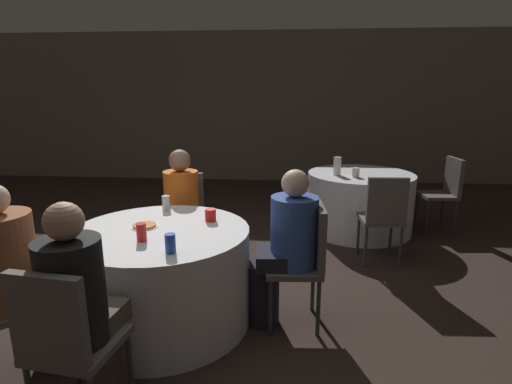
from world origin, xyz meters
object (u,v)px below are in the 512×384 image
at_px(person_floral_shirt, 18,278).
at_px(bottle_far, 337,166).
at_px(person_black_shirt, 85,310).
at_px(soda_can_red, 141,232).
at_px(chair_near_south, 64,337).
at_px(chair_far_east, 445,187).
at_px(chair_near_east, 306,254).
at_px(table_far, 359,202).
at_px(chair_near_north, 184,211).
at_px(table_near, 163,276).
at_px(chair_far_south, 384,212).
at_px(soda_can_blue, 170,243).
at_px(person_orange_shirt, 181,211).
at_px(pizza_plate_near, 144,226).
at_px(person_blue_shirt, 284,248).
at_px(soda_can_silver, 166,203).

xyz_separation_m(person_floral_shirt, bottle_far, (2.17, 2.72, 0.21)).
xyz_separation_m(person_black_shirt, soda_can_red, (0.07, 0.66, 0.19)).
distance_m(chair_near_south, chair_far_east, 4.51).
distance_m(chair_near_east, chair_near_south, 1.63).
relative_size(table_far, chair_near_north, 1.41).
height_order(table_near, chair_near_east, chair_near_east).
distance_m(chair_near_east, person_black_shirt, 1.51).
height_order(chair_far_south, chair_far_east, same).
distance_m(table_near, soda_can_blue, 0.62).
height_order(chair_near_north, person_orange_shirt, person_orange_shirt).
distance_m(chair_near_east, pizza_plate_near, 1.20).
xyz_separation_m(chair_near_south, soda_can_red, (0.09, 0.83, 0.24)).
height_order(chair_near_east, person_orange_shirt, person_orange_shirt).
xyz_separation_m(chair_near_east, chair_far_south, (0.79, 1.11, 0.00)).
bearing_deg(person_black_shirt, table_far, 65.88).
height_order(table_near, person_blue_shirt, person_blue_shirt).
bearing_deg(soda_can_red, soda_can_silver, 94.33).
xyz_separation_m(chair_far_east, soda_can_red, (-2.91, -2.55, 0.24)).
xyz_separation_m(chair_far_east, pizza_plate_near, (-2.99, -2.27, 0.18)).
distance_m(table_far, person_floral_shirt, 3.77).
bearing_deg(soda_can_blue, person_orange_shirt, 102.76).
relative_size(soda_can_red, soda_can_silver, 1.00).
distance_m(chair_far_east, soda_can_red, 3.87).
xyz_separation_m(chair_far_south, soda_can_blue, (-1.65, -1.58, 0.24)).
height_order(person_floral_shirt, bottle_far, person_floral_shirt).
relative_size(chair_far_south, person_black_shirt, 0.77).
distance_m(soda_can_red, bottle_far, 2.80).
distance_m(pizza_plate_near, soda_can_blue, 0.57).
relative_size(chair_near_north, person_black_shirt, 0.77).
bearing_deg(person_blue_shirt, soda_can_red, 103.06).
bearing_deg(chair_far_east, table_near, 123.99).
relative_size(chair_near_south, chair_near_north, 1.00).
bearing_deg(table_far, soda_can_blue, -121.32).
bearing_deg(chair_near_east, person_blue_shirt, 90.00).
distance_m(person_black_shirt, soda_can_red, 0.69).
distance_m(chair_far_east, person_floral_shirt, 4.59).
distance_m(soda_can_silver, bottle_far, 2.27).
bearing_deg(person_orange_shirt, person_blue_shirt, 133.77).
distance_m(person_black_shirt, bottle_far, 3.41).
xyz_separation_m(person_floral_shirt, person_orange_shirt, (0.58, 1.50, -0.03)).
relative_size(chair_near_south, person_floral_shirt, 0.76).
relative_size(chair_far_south, person_orange_shirt, 0.78).
relative_size(chair_near_east, chair_near_south, 1.00).
xyz_separation_m(chair_near_north, chair_far_south, (1.96, 0.12, 0.00)).
distance_m(table_near, person_floral_shirt, 0.94).
height_order(chair_near_east, chair_near_south, same).
bearing_deg(chair_far_east, chair_near_north, 108.04).
height_order(table_far, chair_far_south, chair_far_south).
relative_size(table_far, soda_can_blue, 10.56).
bearing_deg(person_black_shirt, person_orange_shirt, 96.74).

